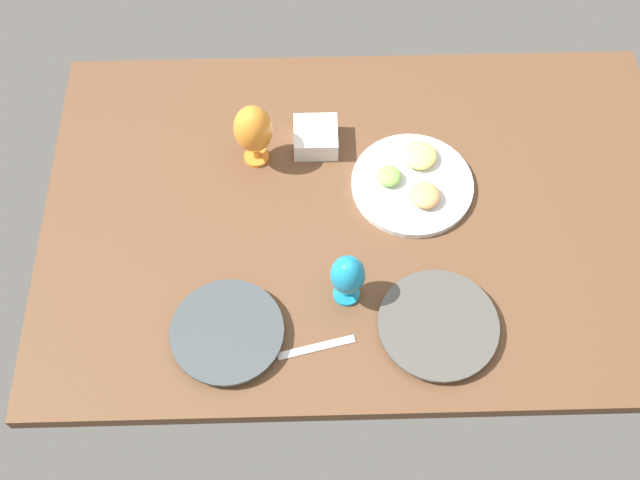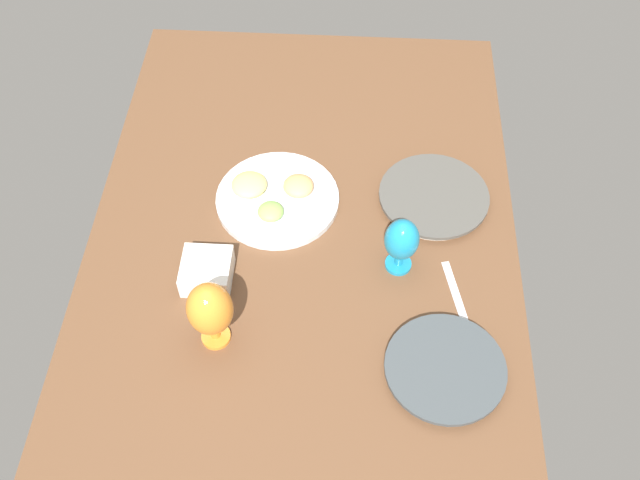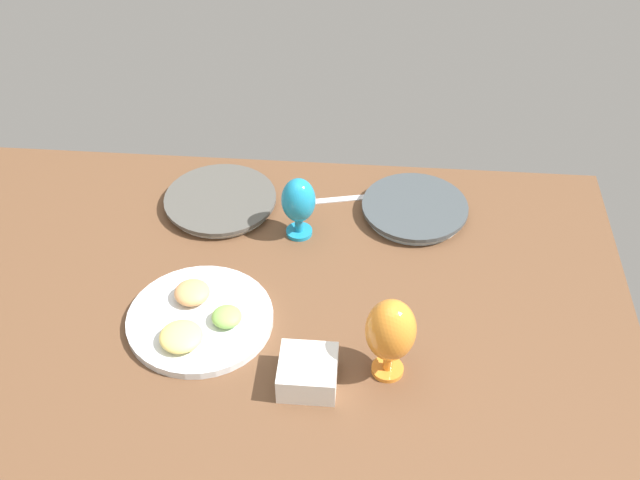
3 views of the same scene
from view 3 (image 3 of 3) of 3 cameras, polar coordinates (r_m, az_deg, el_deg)
name	(u,v)px [view 3 (image 3 of 3)]	position (r cm, az deg, el deg)	size (l,w,h in cm)	color
ground_plane	(265,308)	(177.15, -3.92, -4.83)	(160.00, 104.00, 4.00)	brown
dinner_plate_left	(220,201)	(200.55, -7.08, 2.77)	(27.70, 27.70, 2.55)	silver
dinner_plate_right	(415,209)	(197.77, 6.74, 2.20)	(25.94, 25.94, 2.77)	silver
fruit_platter	(199,318)	(171.69, -8.60, -5.53)	(31.01, 31.01, 5.23)	silver
hurricane_glass_orange	(391,332)	(154.32, 5.04, -6.50)	(9.84, 9.84, 18.94)	orange
hurricane_glass_blue	(299,202)	(185.67, -1.54, 2.70)	(8.02, 8.02, 15.78)	#1B89B6
square_bowl_white	(308,371)	(158.23, -0.87, -9.29)	(11.34, 11.34, 5.96)	white
fork_by_right_plate	(334,199)	(201.16, 0.97, 2.89)	(18.00, 1.80, 0.60)	silver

